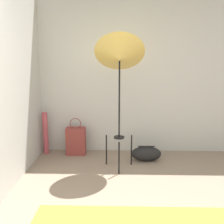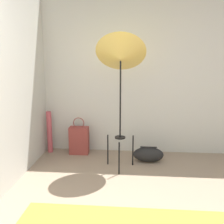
{
  "view_description": "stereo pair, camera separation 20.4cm",
  "coord_description": "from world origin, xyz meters",
  "px_view_note": "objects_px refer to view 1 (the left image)",
  "views": [
    {
      "loc": [
        -0.2,
        -1.71,
        1.59
      ],
      "look_at": [
        -0.28,
        1.63,
        0.88
      ],
      "focal_mm": 42.0,
      "sensor_mm": 36.0,
      "label": 1
    },
    {
      "loc": [
        0.01,
        -1.7,
        1.59
      ],
      "look_at": [
        -0.28,
        1.63,
        0.88
      ],
      "focal_mm": 42.0,
      "sensor_mm": 36.0,
      "label": 2
    }
  ],
  "objects_px": {
    "tote_bag": "(76,141)",
    "paper_roll": "(45,133)",
    "duffel_bag": "(146,154)",
    "photo_umbrella": "(120,58)"
  },
  "relations": [
    {
      "from": "tote_bag",
      "to": "duffel_bag",
      "type": "distance_m",
      "value": 1.16
    },
    {
      "from": "duffel_bag",
      "to": "paper_roll",
      "type": "height_order",
      "value": "paper_roll"
    },
    {
      "from": "photo_umbrella",
      "to": "tote_bag",
      "type": "relative_size",
      "value": 3.07
    },
    {
      "from": "photo_umbrella",
      "to": "paper_roll",
      "type": "xyz_separation_m",
      "value": [
        -1.21,
        0.55,
        -1.23
      ]
    },
    {
      "from": "tote_bag",
      "to": "duffel_bag",
      "type": "xyz_separation_m",
      "value": [
        1.13,
        -0.25,
        -0.12
      ]
    },
    {
      "from": "duffel_bag",
      "to": "paper_roll",
      "type": "relative_size",
      "value": 0.66
    },
    {
      "from": "duffel_bag",
      "to": "paper_roll",
      "type": "xyz_separation_m",
      "value": [
        -1.64,
        0.28,
        0.23
      ]
    },
    {
      "from": "tote_bag",
      "to": "paper_roll",
      "type": "relative_size",
      "value": 0.88
    },
    {
      "from": "photo_umbrella",
      "to": "duffel_bag",
      "type": "distance_m",
      "value": 1.54
    },
    {
      "from": "tote_bag",
      "to": "paper_roll",
      "type": "xyz_separation_m",
      "value": [
        -0.51,
        0.03,
        0.12
      ]
    }
  ]
}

